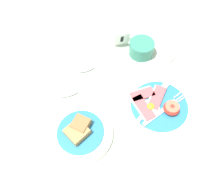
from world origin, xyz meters
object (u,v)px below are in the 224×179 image
(number_card, at_px, (121,37))
(teaspoon_by_saucer, at_px, (78,71))
(sugar_cup, at_px, (142,48))
(breakfast_plate, at_px, (158,106))
(bread_plate, at_px, (80,132))
(teaspoon_stray, at_px, (169,61))
(teaspoon_near_cup, at_px, (75,92))

(number_card, relative_size, teaspoon_by_saucer, 0.38)
(sugar_cup, height_order, teaspoon_by_saucer, sugar_cup)
(breakfast_plate, bearing_deg, sugar_cup, 83.75)
(breakfast_plate, relative_size, bread_plate, 1.30)
(bread_plate, relative_size, teaspoon_stray, 1.26)
(bread_plate, relative_size, number_card, 2.71)
(sugar_cup, bearing_deg, teaspoon_stray, -37.21)
(teaspoon_stray, bearing_deg, breakfast_plate, -165.24)
(number_card, height_order, teaspoon_near_cup, number_card)
(breakfast_plate, distance_m, teaspoon_near_cup, 0.28)
(breakfast_plate, height_order, number_card, number_card)
(breakfast_plate, height_order, teaspoon_near_cup, breakfast_plate)
(sugar_cup, distance_m, number_card, 0.09)
(sugar_cup, distance_m, teaspoon_by_saucer, 0.26)
(breakfast_plate, relative_size, number_card, 3.52)
(teaspoon_near_cup, xyz_separation_m, teaspoon_stray, (0.37, 0.04, 0.00))
(sugar_cup, bearing_deg, teaspoon_near_cup, -158.49)
(number_card, bearing_deg, teaspoon_by_saucer, -152.51)
(breakfast_plate, distance_m, teaspoon_by_saucer, 0.31)
(sugar_cup, relative_size, number_card, 1.27)
(teaspoon_stray, bearing_deg, bread_plate, 165.49)
(breakfast_plate, xyz_separation_m, teaspoon_near_cup, (-0.25, 0.13, -0.01))
(sugar_cup, relative_size, teaspoon_near_cup, 0.48)
(teaspoon_near_cup, distance_m, teaspoon_stray, 0.37)
(sugar_cup, height_order, number_card, number_card)
(teaspoon_by_saucer, bearing_deg, teaspoon_near_cup, -108.52)
(bread_plate, relative_size, teaspoon_by_saucer, 1.03)
(number_card, distance_m, teaspoon_by_saucer, 0.21)
(bread_plate, bearing_deg, teaspoon_near_cup, 85.89)
(breakfast_plate, bearing_deg, number_card, 96.37)
(number_card, bearing_deg, bread_plate, -122.56)
(bread_plate, distance_m, teaspoon_by_saucer, 0.24)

